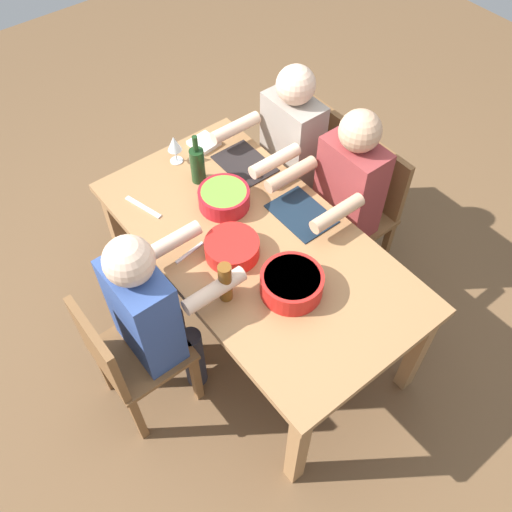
{
  "coord_description": "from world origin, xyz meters",
  "views": [
    {
      "loc": [
        1.34,
        -1.06,
        2.8
      ],
      "look_at": [
        0.0,
        0.0,
        0.63
      ],
      "focal_mm": 39.05,
      "sensor_mm": 36.0,
      "label": 1
    }
  ],
  "objects": [
    {
      "name": "wine_bottle",
      "position": [
        -0.52,
        0.03,
        0.85
      ],
      "size": [
        0.08,
        0.08,
        0.29
      ],
      "color": "#193819",
      "rests_on": "dining_table"
    },
    {
      "name": "serving_bowl_greens",
      "position": [
        0.32,
        -0.05,
        0.8
      ],
      "size": [
        0.28,
        0.28,
        0.11
      ],
      "color": "red",
      "rests_on": "dining_table"
    },
    {
      "name": "serving_bowl_fruit",
      "position": [
        -0.01,
        -0.13,
        0.79
      ],
      "size": [
        0.26,
        0.26,
        0.09
      ],
      "color": "red",
      "rests_on": "dining_table"
    },
    {
      "name": "diner_near_center",
      "position": [
        0.0,
        -0.59,
        0.7
      ],
      "size": [
        0.41,
        0.53,
        1.2
      ],
      "color": "#2D2D38",
      "rests_on": "ground_plane"
    },
    {
      "name": "chair_near_center",
      "position": [
        0.0,
        -0.77,
        0.48
      ],
      "size": [
        0.4,
        0.4,
        0.85
      ],
      "color": "brown",
      "rests_on": "ground_plane"
    },
    {
      "name": "beer_bottle",
      "position": [
        0.17,
        -0.3,
        0.85
      ],
      "size": [
        0.06,
        0.06,
        0.22
      ],
      "primitive_type": "cylinder",
      "color": "brown",
      "rests_on": "dining_table"
    },
    {
      "name": "placemat_far_center",
      "position": [
        0.0,
        0.29,
        0.74
      ],
      "size": [
        0.32,
        0.23,
        0.01
      ],
      "primitive_type": "cube",
      "color": "#142333",
      "rests_on": "dining_table"
    },
    {
      "name": "wine_glass",
      "position": [
        -0.72,
        0.01,
        0.86
      ],
      "size": [
        0.08,
        0.08,
        0.17
      ],
      "color": "silver",
      "rests_on": "dining_table"
    },
    {
      "name": "napkin_stack",
      "position": [
        -0.74,
        0.21,
        0.75
      ],
      "size": [
        0.15,
        0.15,
        0.02
      ],
      "primitive_type": "cube",
      "rotation": [
        0.0,
        0.0,
        0.1
      ],
      "color": "white",
      "rests_on": "dining_table"
    },
    {
      "name": "fork_near_center",
      "position": [
        -0.14,
        -0.29,
        0.74
      ],
      "size": [
        0.04,
        0.17,
        0.01
      ],
      "primitive_type": "cube",
      "rotation": [
        0.0,
        0.0,
        0.14
      ],
      "color": "silver",
      "rests_on": "dining_table"
    },
    {
      "name": "ground_plane",
      "position": [
        0.0,
        0.0,
        0.0
      ],
      "size": [
        8.0,
        8.0,
        0.0
      ],
      "primitive_type": "plane",
      "color": "brown"
    },
    {
      "name": "placemat_far_left",
      "position": [
        -0.47,
        0.29,
        0.74
      ],
      "size": [
        0.32,
        0.23,
        0.01
      ],
      "primitive_type": "cube",
      "color": "black",
      "rests_on": "dining_table"
    },
    {
      "name": "carving_knife",
      "position": [
        -0.53,
        -0.31,
        0.74
      ],
      "size": [
        0.23,
        0.08,
        0.01
      ],
      "primitive_type": "cube",
      "rotation": [
        0.0,
        0.0,
        0.27
      ],
      "color": "silver",
      "rests_on": "dining_table"
    },
    {
      "name": "dining_table",
      "position": [
        0.0,
        0.0,
        0.65
      ],
      "size": [
        1.7,
        0.9,
        0.74
      ],
      "color": "#9E7044",
      "rests_on": "ground_plane"
    },
    {
      "name": "serving_bowl_salad",
      "position": [
        -0.29,
        0.03,
        0.79
      ],
      "size": [
        0.26,
        0.26,
        0.1
      ],
      "color": "#B21923",
      "rests_on": "dining_table"
    },
    {
      "name": "chair_far_center",
      "position": [
        0.0,
        0.77,
        0.48
      ],
      "size": [
        0.4,
        0.4,
        0.85
      ],
      "color": "brown",
      "rests_on": "ground_plane"
    },
    {
      "name": "diner_far_left",
      "position": [
        -0.47,
        0.59,
        0.7
      ],
      "size": [
        0.41,
        0.53,
        1.2
      ],
      "color": "#2D2D38",
      "rests_on": "ground_plane"
    },
    {
      "name": "chair_far_left",
      "position": [
        -0.47,
        0.77,
        0.48
      ],
      "size": [
        0.4,
        0.4,
        0.85
      ],
      "color": "brown",
      "rests_on": "ground_plane"
    },
    {
      "name": "diner_far_center",
      "position": [
        -0.0,
        0.59,
        0.7
      ],
      "size": [
        0.41,
        0.53,
        1.2
      ],
      "color": "#2D2D38",
      "rests_on": "ground_plane"
    }
  ]
}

